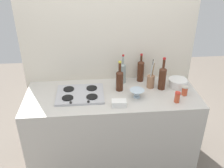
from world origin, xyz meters
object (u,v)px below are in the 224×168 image
(plate_stack, at_px, (178,83))
(wine_bottle_leftmost, at_px, (141,70))
(stovetop_hob, at_px, (80,94))
(wine_bottle_rightmost, at_px, (120,80))
(butter_dish, at_px, (119,103))
(wine_bottle_mid_left, at_px, (162,77))
(condiment_jar_rear, at_px, (177,97))
(condiment_jar_front, at_px, (185,91))
(mixing_bowl, at_px, (137,93))
(utensil_crock, at_px, (151,81))
(wine_bottle_mid_right, at_px, (123,72))

(plate_stack, bearing_deg, wine_bottle_leftmost, 156.40)
(plate_stack, bearing_deg, stovetop_hob, -174.78)
(stovetop_hob, relative_size, wine_bottle_leftmost, 1.48)
(wine_bottle_rightmost, distance_m, butter_dish, 0.32)
(wine_bottle_mid_left, xyz_separation_m, condiment_jar_rear, (0.08, -0.28, -0.08))
(wine_bottle_rightmost, xyz_separation_m, condiment_jar_front, (0.66, -0.16, -0.08))
(mixing_bowl, relative_size, butter_dish, 1.06)
(wine_bottle_rightmost, xyz_separation_m, utensil_crock, (0.34, 0.03, -0.04))
(wine_bottle_rightmost, xyz_separation_m, butter_dish, (-0.04, -0.30, -0.10))
(wine_bottle_mid_right, bearing_deg, condiment_jar_rear, -43.55)
(butter_dish, bearing_deg, wine_bottle_leftmost, 58.68)
(wine_bottle_leftmost, bearing_deg, wine_bottle_mid_right, -173.29)
(wine_bottle_mid_right, relative_size, mixing_bowl, 2.23)
(butter_dish, bearing_deg, wine_bottle_rightmost, 82.60)
(mixing_bowl, bearing_deg, condiment_jar_front, 0.09)
(wine_bottle_mid_right, distance_m, mixing_bowl, 0.35)
(butter_dish, distance_m, condiment_jar_front, 0.71)
(utensil_crock, relative_size, condiment_jar_rear, 2.93)
(mixing_bowl, bearing_deg, utensil_crock, 45.98)
(stovetop_hob, xyz_separation_m, wine_bottle_mid_left, (0.87, 0.06, 0.12))
(condiment_jar_front, bearing_deg, wine_bottle_mid_left, 143.50)
(wine_bottle_mid_left, xyz_separation_m, wine_bottle_rightmost, (-0.45, 0.01, -0.01))
(stovetop_hob, xyz_separation_m, condiment_jar_rear, (0.95, -0.21, 0.04))
(wine_bottle_rightmost, height_order, butter_dish, wine_bottle_rightmost)
(plate_stack, distance_m, butter_dish, 0.76)
(plate_stack, bearing_deg, condiment_jar_rear, -109.61)
(stovetop_hob, relative_size, wine_bottle_mid_right, 1.45)
(stovetop_hob, relative_size, butter_dish, 3.43)
(butter_dish, bearing_deg, plate_stack, 25.21)
(wine_bottle_mid_left, distance_m, wine_bottle_mid_right, 0.44)
(wine_bottle_rightmost, bearing_deg, butter_dish, -97.40)
(wine_bottle_mid_right, xyz_separation_m, wine_bottle_rightmost, (-0.06, -0.17, 0.00))
(wine_bottle_rightmost, bearing_deg, condiment_jar_front, -13.65)
(plate_stack, bearing_deg, utensil_crock, 178.95)
(plate_stack, distance_m, mixing_bowl, 0.52)
(plate_stack, bearing_deg, wine_bottle_mid_left, -169.95)
(wine_bottle_leftmost, height_order, butter_dish, wine_bottle_leftmost)
(mixing_bowl, height_order, utensil_crock, utensil_crock)
(wine_bottle_rightmost, xyz_separation_m, mixing_bowl, (0.16, -0.16, -0.08))
(stovetop_hob, xyz_separation_m, wine_bottle_leftmost, (0.68, 0.27, 0.12))
(stovetop_hob, bearing_deg, mixing_bowl, -8.63)
(plate_stack, distance_m, utensil_crock, 0.31)
(wine_bottle_rightmost, bearing_deg, plate_stack, 2.15)
(wine_bottle_leftmost, relative_size, condiment_jar_rear, 2.97)
(wine_bottle_leftmost, relative_size, wine_bottle_rightmost, 0.98)
(plate_stack, distance_m, wine_bottle_leftmost, 0.43)
(wine_bottle_leftmost, bearing_deg, stovetop_hob, -158.54)
(wine_bottle_leftmost, relative_size, condiment_jar_front, 3.32)
(wine_bottle_mid_right, xyz_separation_m, butter_dish, (-0.10, -0.47, -0.10))
(wine_bottle_mid_right, height_order, mixing_bowl, wine_bottle_mid_right)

